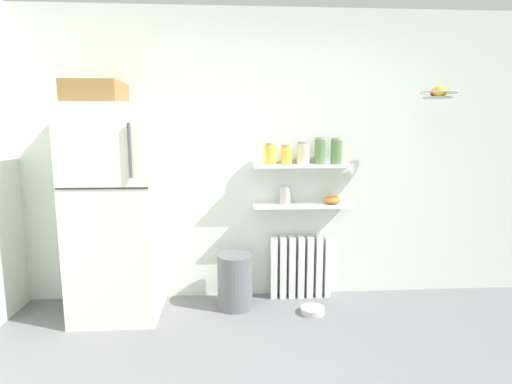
% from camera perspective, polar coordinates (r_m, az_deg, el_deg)
% --- Properties ---
extents(back_wall, '(7.04, 0.10, 2.60)m').
position_cam_1_polar(back_wall, '(3.77, 1.73, 4.86)').
color(back_wall, silver).
rests_on(back_wall, ground_plane).
extents(refrigerator, '(0.69, 0.67, 1.93)m').
position_cam_1_polar(refrigerator, '(3.57, -19.10, -2.10)').
color(refrigerator, silver).
rests_on(refrigerator, ground_plane).
extents(radiator, '(0.56, 0.12, 0.58)m').
position_cam_1_polar(radiator, '(3.89, 6.23, -10.34)').
color(radiator, white).
rests_on(radiator, ground_plane).
extents(wall_shelf_lower, '(0.88, 0.22, 0.02)m').
position_cam_1_polar(wall_shelf_lower, '(3.71, 6.46, -1.88)').
color(wall_shelf_lower, white).
extents(wall_shelf_upper, '(0.88, 0.22, 0.02)m').
position_cam_1_polar(wall_shelf_upper, '(3.66, 6.56, 3.67)').
color(wall_shelf_upper, white).
extents(storage_jar_0, '(0.10, 0.10, 0.19)m').
position_cam_1_polar(storage_jar_0, '(3.61, 1.92, 5.34)').
color(storage_jar_0, yellow).
rests_on(storage_jar_0, wall_shelf_upper).
extents(storage_jar_1, '(0.10, 0.10, 0.17)m').
position_cam_1_polar(storage_jar_1, '(3.62, 4.27, 5.21)').
color(storage_jar_1, yellow).
rests_on(storage_jar_1, wall_shelf_upper).
extents(storage_jar_2, '(0.11, 0.11, 0.20)m').
position_cam_1_polar(storage_jar_2, '(3.65, 6.59, 5.41)').
color(storage_jar_2, beige).
rests_on(storage_jar_2, wall_shelf_upper).
extents(storage_jar_3, '(0.09, 0.09, 0.24)m').
position_cam_1_polar(storage_jar_3, '(3.68, 8.89, 5.68)').
color(storage_jar_3, '#5B7F4C').
rests_on(storage_jar_3, wall_shelf_upper).
extents(storage_jar_4, '(0.10, 0.10, 0.23)m').
position_cam_1_polar(storage_jar_4, '(3.71, 11.15, 5.61)').
color(storage_jar_4, '#5B7F4C').
rests_on(storage_jar_4, wall_shelf_upper).
extents(vase, '(0.10, 0.10, 0.16)m').
position_cam_1_polar(vase, '(3.67, 4.04, -0.47)').
color(vase, '#B2ADA8').
rests_on(vase, wall_shelf_lower).
extents(shelf_bowl, '(0.16, 0.16, 0.07)m').
position_cam_1_polar(shelf_bowl, '(3.76, 10.60, -1.09)').
color(shelf_bowl, orange).
rests_on(shelf_bowl, wall_shelf_lower).
extents(trash_bin, '(0.31, 0.31, 0.48)m').
position_cam_1_polar(trash_bin, '(3.67, -2.94, -12.33)').
color(trash_bin, slate).
rests_on(trash_bin, ground_plane).
extents(pet_food_bowl, '(0.21, 0.21, 0.05)m').
position_cam_1_polar(pet_food_bowl, '(3.67, 7.90, -16.04)').
color(pet_food_bowl, '#B7B7BC').
rests_on(pet_food_bowl, ground_plane).
extents(hanging_fruit_basket, '(0.30, 0.30, 0.10)m').
position_cam_1_polar(hanging_fruit_basket, '(3.74, 24.23, 12.49)').
color(hanging_fruit_basket, '#B2B2B7').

